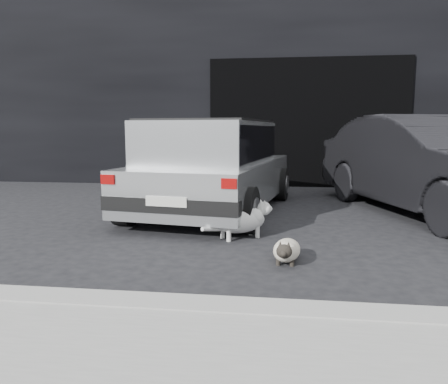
# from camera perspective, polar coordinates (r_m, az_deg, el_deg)

# --- Properties ---
(ground) EXTENTS (80.00, 80.00, 0.00)m
(ground) POSITION_cam_1_polar(r_m,az_deg,el_deg) (5.28, 2.10, -4.69)
(ground) COLOR black
(ground) RESTS_ON ground
(building_facade) EXTENTS (34.00, 4.00, 5.00)m
(building_facade) POSITION_cam_1_polar(r_m,az_deg,el_deg) (11.21, 10.45, 14.83)
(building_facade) COLOR black
(building_facade) RESTS_ON ground
(garage_opening) EXTENTS (4.00, 0.10, 2.60)m
(garage_opening) POSITION_cam_1_polar(r_m,az_deg,el_deg) (9.13, 10.89, 8.81)
(garage_opening) COLOR black
(garage_opening) RESTS_ON ground
(curb) EXTENTS (18.00, 0.25, 0.12)m
(curb) POSITION_cam_1_polar(r_m,az_deg,el_deg) (2.81, 18.21, -15.65)
(curb) COLOR #979691
(curb) RESTS_ON ground
(silver_hatchback) EXTENTS (2.16, 3.74, 1.31)m
(silver_hatchback) POSITION_cam_1_polar(r_m,az_deg,el_deg) (6.21, -1.38, 3.90)
(silver_hatchback) COLOR #B4B8B9
(silver_hatchback) RESTS_ON ground
(second_car) EXTENTS (2.66, 4.44, 1.38)m
(second_car) POSITION_cam_1_polar(r_m,az_deg,el_deg) (6.65, 25.55, 3.20)
(second_car) COLOR black
(second_car) RESTS_ON ground
(cat_siamese) EXTENTS (0.29, 0.71, 0.25)m
(cat_siamese) POSITION_cam_1_polar(r_m,az_deg,el_deg) (3.94, 8.15, -7.55)
(cat_siamese) COLOR beige
(cat_siamese) RESTS_ON ground
(cat_white) EXTENTS (0.74, 0.61, 0.41)m
(cat_white) POSITION_cam_1_polar(r_m,az_deg,el_deg) (4.76, 2.57, -3.64)
(cat_white) COLOR silver
(cat_white) RESTS_ON ground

